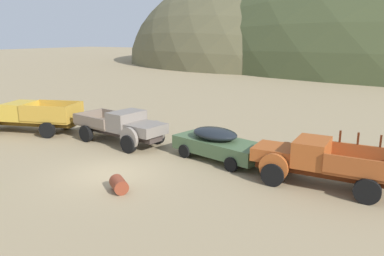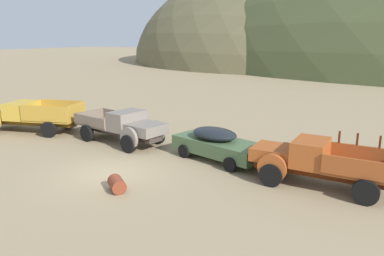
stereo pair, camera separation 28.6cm
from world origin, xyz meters
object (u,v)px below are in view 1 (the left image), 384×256
at_px(car_weathered_green, 222,144).
at_px(oil_drum_tipped, 119,185).
at_px(truck_faded_yellow, 23,116).
at_px(truck_primer_gray, 126,127).
at_px(truck_oxide_orange, 314,161).

xyz_separation_m(car_weathered_green, oil_drum_tipped, (-1.81, -5.50, -0.53)).
bearing_deg(oil_drum_tipped, truck_faded_yellow, 159.24).
height_order(truck_primer_gray, truck_oxide_orange, truck_oxide_orange).
bearing_deg(truck_primer_gray, truck_faded_yellow, -164.21).
bearing_deg(car_weathered_green, truck_oxide_orange, 2.13).
bearing_deg(truck_faded_yellow, truck_oxide_orange, 161.64).
bearing_deg(oil_drum_tipped, car_weathered_green, 71.79).
relative_size(car_weathered_green, truck_oxide_orange, 0.91).
bearing_deg(truck_primer_gray, oil_drum_tipped, -45.01).
bearing_deg(car_weathered_green, truck_faded_yellow, -162.19).
bearing_deg(truck_oxide_orange, oil_drum_tipped, 34.74).
xyz_separation_m(truck_oxide_orange, oil_drum_tipped, (-6.40, -4.61, -0.71)).
bearing_deg(truck_faded_yellow, car_weathered_green, 165.67).
distance_m(car_weathered_green, truck_oxide_orange, 4.68).
bearing_deg(truck_oxide_orange, truck_primer_gray, -5.49).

